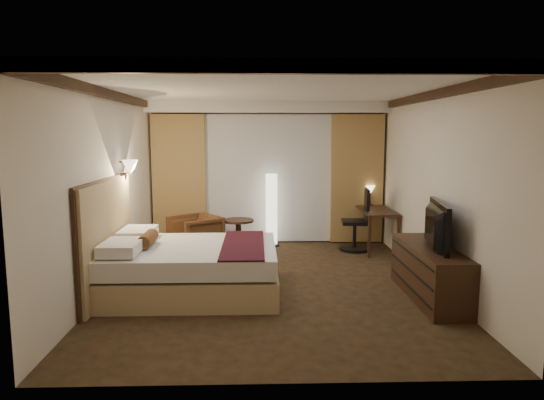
{
  "coord_description": "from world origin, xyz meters",
  "views": [
    {
      "loc": [
        -0.21,
        -6.62,
        2.11
      ],
      "look_at": [
        0.0,
        0.4,
        1.15
      ],
      "focal_mm": 32.0,
      "sensor_mm": 36.0,
      "label": 1
    }
  ],
  "objects_px": {
    "armchair": "(195,234)",
    "television": "(429,221)",
    "desk": "(376,229)",
    "dresser": "(429,272)",
    "floor_lamp": "(272,210)",
    "office_chair": "(355,220)",
    "side_table": "(238,236)",
    "bed": "(193,268)"
  },
  "relations": [
    {
      "from": "armchair",
      "to": "television",
      "type": "bearing_deg",
      "value": 18.82
    },
    {
      "from": "desk",
      "to": "television",
      "type": "bearing_deg",
      "value": -89.57
    },
    {
      "from": "desk",
      "to": "dresser",
      "type": "bearing_deg",
      "value": -88.92
    },
    {
      "from": "floor_lamp",
      "to": "dresser",
      "type": "distance_m",
      "value": 3.62
    },
    {
      "from": "television",
      "to": "armchair",
      "type": "bearing_deg",
      "value": 65.06
    },
    {
      "from": "office_chair",
      "to": "dresser",
      "type": "height_order",
      "value": "office_chair"
    },
    {
      "from": "side_table",
      "to": "armchair",
      "type": "bearing_deg",
      "value": -168.98
    },
    {
      "from": "bed",
      "to": "side_table",
      "type": "xyz_separation_m",
      "value": [
        0.52,
        2.13,
        -0.02
      ]
    },
    {
      "from": "dresser",
      "to": "floor_lamp",
      "type": "bearing_deg",
      "value": 122.74
    },
    {
      "from": "side_table",
      "to": "television",
      "type": "relative_size",
      "value": 0.53
    },
    {
      "from": "floor_lamp",
      "to": "dresser",
      "type": "relative_size",
      "value": 0.79
    },
    {
      "from": "armchair",
      "to": "dresser",
      "type": "height_order",
      "value": "armchair"
    },
    {
      "from": "desk",
      "to": "office_chair",
      "type": "relative_size",
      "value": 1.14
    },
    {
      "from": "floor_lamp",
      "to": "office_chair",
      "type": "xyz_separation_m",
      "value": [
        1.5,
        -0.42,
        -0.12
      ]
    },
    {
      "from": "side_table",
      "to": "bed",
      "type": "bearing_deg",
      "value": -103.74
    },
    {
      "from": "television",
      "to": "office_chair",
      "type": "bearing_deg",
      "value": 19.5
    },
    {
      "from": "television",
      "to": "desk",
      "type": "bearing_deg",
      "value": 10.87
    },
    {
      "from": "dresser",
      "to": "television",
      "type": "xyz_separation_m",
      "value": [
        -0.03,
        0.0,
        0.67
      ]
    },
    {
      "from": "dresser",
      "to": "television",
      "type": "distance_m",
      "value": 0.67
    },
    {
      "from": "dresser",
      "to": "side_table",
      "type": "bearing_deg",
      "value": 135.94
    },
    {
      "from": "side_table",
      "to": "office_chair",
      "type": "distance_m",
      "value": 2.13
    },
    {
      "from": "side_table",
      "to": "desk",
      "type": "distance_m",
      "value": 2.51
    },
    {
      "from": "armchair",
      "to": "floor_lamp",
      "type": "height_order",
      "value": "floor_lamp"
    },
    {
      "from": "desk",
      "to": "office_chair",
      "type": "height_order",
      "value": "office_chair"
    },
    {
      "from": "dresser",
      "to": "television",
      "type": "relative_size",
      "value": 1.52
    },
    {
      "from": "bed",
      "to": "desk",
      "type": "bearing_deg",
      "value": 37.5
    },
    {
      "from": "armchair",
      "to": "desk",
      "type": "relative_size",
      "value": 0.6
    },
    {
      "from": "side_table",
      "to": "dresser",
      "type": "xyz_separation_m",
      "value": [
        2.55,
        -2.47,
        0.04
      ]
    },
    {
      "from": "side_table",
      "to": "office_chair",
      "type": "relative_size",
      "value": 0.54
    },
    {
      "from": "floor_lamp",
      "to": "television",
      "type": "xyz_separation_m",
      "value": [
        1.92,
        -3.03,
        0.32
      ]
    },
    {
      "from": "desk",
      "to": "office_chair",
      "type": "bearing_deg",
      "value": -172.81
    },
    {
      "from": "side_table",
      "to": "office_chair",
      "type": "xyz_separation_m",
      "value": [
        2.11,
        0.14,
        0.26
      ]
    },
    {
      "from": "side_table",
      "to": "office_chair",
      "type": "height_order",
      "value": "office_chair"
    },
    {
      "from": "side_table",
      "to": "desk",
      "type": "relative_size",
      "value": 0.47
    },
    {
      "from": "floor_lamp",
      "to": "television",
      "type": "distance_m",
      "value": 3.6
    },
    {
      "from": "armchair",
      "to": "office_chair",
      "type": "height_order",
      "value": "office_chair"
    },
    {
      "from": "floor_lamp",
      "to": "desk",
      "type": "xyz_separation_m",
      "value": [
        1.9,
        -0.37,
        -0.32
      ]
    },
    {
      "from": "bed",
      "to": "television",
      "type": "height_order",
      "value": "television"
    },
    {
      "from": "bed",
      "to": "floor_lamp",
      "type": "distance_m",
      "value": 2.94
    },
    {
      "from": "armchair",
      "to": "side_table",
      "type": "distance_m",
      "value": 0.77
    },
    {
      "from": "bed",
      "to": "side_table",
      "type": "distance_m",
      "value": 2.19
    },
    {
      "from": "armchair",
      "to": "side_table",
      "type": "relative_size",
      "value": 1.28
    }
  ]
}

